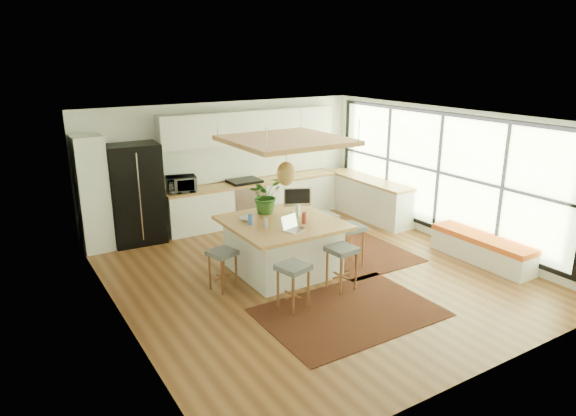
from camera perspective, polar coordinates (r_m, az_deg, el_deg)
floor at (r=9.07m, az=2.76°, el=-7.26°), size 7.00×7.00×0.00m
ceiling at (r=8.33m, az=3.02°, el=9.93°), size 7.00×7.00×0.00m
wall_back at (r=11.57m, az=-6.99°, el=5.03°), size 6.50×0.00×6.50m
wall_front at (r=6.21m, az=21.56°, el=-6.68°), size 6.50×0.00×6.50m
wall_left at (r=7.35m, az=-18.55°, el=-2.74°), size 0.00×7.00×7.00m
wall_right at (r=10.73m, az=17.39°, el=3.43°), size 0.00×7.00×7.00m
window_wall at (r=10.70m, az=17.30°, el=3.67°), size 0.10×6.20×2.60m
pantry at (r=10.46m, az=-20.99°, el=1.47°), size 0.55×0.60×2.25m
back_counter_base at (r=11.75m, az=-3.74°, el=0.72°), size 4.20×0.60×0.88m
back_counter_top at (r=11.63m, az=-3.79°, el=2.90°), size 4.24×0.64×0.05m
backsplash at (r=11.79m, az=-4.52°, el=5.32°), size 4.20×0.02×0.80m
upper_cabinets at (r=11.51m, az=-4.24°, el=9.09°), size 4.20×0.34×0.70m
range at (r=11.62m, az=-4.84°, el=0.82°), size 0.76×0.62×1.00m
right_counter_base at (r=12.10m, az=8.93°, el=1.04°), size 0.60×2.50×0.88m
right_counter_top at (r=11.99m, az=9.03°, el=3.15°), size 0.64×2.54×0.05m
window_bench at (r=10.10m, az=20.79°, el=-4.28°), size 0.52×2.00×0.50m
ceiling_panel at (r=8.60m, az=-0.22°, el=5.79°), size 1.86×1.86×0.80m
rug_near at (r=7.83m, az=6.85°, el=-11.47°), size 2.60×1.80×0.01m
rug_right at (r=10.20m, az=6.70°, el=-4.50°), size 1.80×2.60×0.01m
fridge at (r=10.69m, az=-16.63°, el=1.10°), size 1.05×0.85×2.02m
island at (r=8.98m, az=-0.63°, el=-4.27°), size 1.85×1.85×0.93m
stool_near_left at (r=7.74m, az=0.58°, el=-8.79°), size 0.51×0.51×0.71m
stool_near_right at (r=8.40m, az=5.98°, el=-6.73°), size 0.47×0.47×0.73m
stool_right_front at (r=9.32m, az=6.87°, el=-4.30°), size 0.47×0.47×0.76m
stool_right_back at (r=10.12m, az=4.14°, el=-2.50°), size 0.43×0.43×0.69m
stool_left_side at (r=8.41m, az=-7.29°, el=-6.75°), size 0.49×0.49×0.67m
laptop at (r=8.32m, az=0.76°, el=-1.74°), size 0.44×0.45×0.26m
monitor at (r=9.23m, az=1.05°, el=1.07°), size 0.53×0.38×0.47m
microwave at (r=10.88m, az=-11.83°, el=2.83°), size 0.65×0.44×0.40m
island_plant at (r=9.21m, az=-2.53°, el=1.04°), size 0.80×0.84×0.52m
island_bowl at (r=8.87m, az=-4.62°, el=-1.21°), size 0.26×0.26×0.06m
island_bottle_0 at (r=8.62m, az=-4.12°, el=-1.28°), size 0.07×0.07×0.19m
island_bottle_1 at (r=8.48m, az=-2.43°, el=-1.56°), size 0.07×0.07×0.19m
island_bottle_2 at (r=8.68m, az=1.80°, el=-1.12°), size 0.07×0.07×0.19m
island_bottle_3 at (r=9.01m, az=1.11°, el=-0.43°), size 0.07×0.07×0.19m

